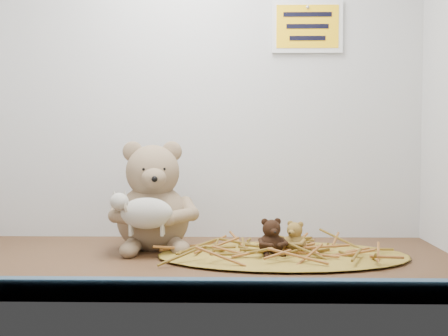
{
  "coord_description": "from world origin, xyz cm",
  "views": [
    {
      "loc": [
        11.72,
        -117.67,
        26.09
      ],
      "look_at": [
        9.02,
        4.01,
        19.71
      ],
      "focal_mm": 45.0,
      "sensor_mm": 36.0,
      "label": 1
    }
  ],
  "objects_px": {
    "main_teddy": "(153,195)",
    "mini_teddy_brown": "(271,236)",
    "toy_lamb": "(147,213)",
    "mini_teddy_tan": "(295,236)"
  },
  "relations": [
    {
      "from": "main_teddy",
      "to": "mini_teddy_brown",
      "type": "distance_m",
      "value": 0.3
    },
    {
      "from": "mini_teddy_tan",
      "to": "mini_teddy_brown",
      "type": "height_order",
      "value": "mini_teddy_brown"
    },
    {
      "from": "main_teddy",
      "to": "toy_lamb",
      "type": "height_order",
      "value": "main_teddy"
    },
    {
      "from": "main_teddy",
      "to": "mini_teddy_brown",
      "type": "height_order",
      "value": "main_teddy"
    },
    {
      "from": "toy_lamb",
      "to": "mini_teddy_brown",
      "type": "height_order",
      "value": "toy_lamb"
    },
    {
      "from": "main_teddy",
      "to": "mini_teddy_brown",
      "type": "bearing_deg",
      "value": -31.86
    },
    {
      "from": "main_teddy",
      "to": "mini_teddy_tan",
      "type": "distance_m",
      "value": 0.35
    },
    {
      "from": "main_teddy",
      "to": "mini_teddy_tan",
      "type": "xyz_separation_m",
      "value": [
        0.33,
        -0.08,
        -0.08
      ]
    },
    {
      "from": "main_teddy",
      "to": "mini_teddy_brown",
      "type": "xyz_separation_m",
      "value": [
        0.27,
        -0.1,
        -0.08
      ]
    },
    {
      "from": "mini_teddy_tan",
      "to": "mini_teddy_brown",
      "type": "distance_m",
      "value": 0.06
    }
  ]
}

